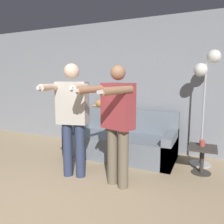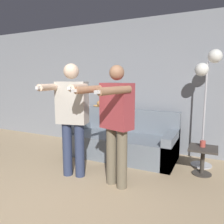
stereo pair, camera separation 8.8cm
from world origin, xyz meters
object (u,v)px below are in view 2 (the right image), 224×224
object	(u,v)px
side_table	(203,155)
person_left	(72,113)
cup	(203,144)
person_right	(116,119)
floor_lamp	(207,77)
couch	(122,142)
cat	(105,103)

from	to	relation	value
side_table	person_left	bearing A→B (deg)	-152.60
person_left	cup	xyz separation A→B (m)	(1.72, 0.94, -0.49)
person_left	person_right	size ratio (longest dim) A/B	1.02
side_table	cup	world-z (taller)	cup
floor_lamp	side_table	size ratio (longest dim) A/B	4.49
person_left	person_right	bearing A→B (deg)	-12.63
couch	cup	world-z (taller)	couch
couch	cat	xyz separation A→B (m)	(-0.52, 0.33, 0.68)
side_table	cup	bearing A→B (deg)	108.05
cat	couch	bearing A→B (deg)	-32.02
cat	cup	xyz separation A→B (m)	(1.93, -0.52, -0.47)
couch	cup	bearing A→B (deg)	-8.01
couch	person_left	world-z (taller)	person_left
cup	cat	bearing A→B (deg)	164.84
person_right	cat	size ratio (longest dim) A/B	3.32
person_left	person_right	xyz separation A→B (m)	(0.69, -0.00, -0.03)
person_left	floor_lamp	bearing A→B (deg)	23.75
cup	floor_lamp	bearing A→B (deg)	91.95
cup	side_table	bearing A→B (deg)	-71.95
person_right	cat	world-z (taller)	person_right
person_right	floor_lamp	size ratio (longest dim) A/B	0.85
cat	person_left	bearing A→B (deg)	-81.53
person_left	cup	distance (m)	2.02
cat	side_table	world-z (taller)	cat
cat	cup	distance (m)	2.06
person_left	side_table	size ratio (longest dim) A/B	3.92
side_table	floor_lamp	bearing A→B (deg)	93.73
couch	floor_lamp	distance (m)	1.85
side_table	cup	xyz separation A→B (m)	(-0.01, 0.04, 0.17)
couch	person_left	distance (m)	1.36
person_left	side_table	bearing A→B (deg)	14.82
person_right	floor_lamp	world-z (taller)	floor_lamp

